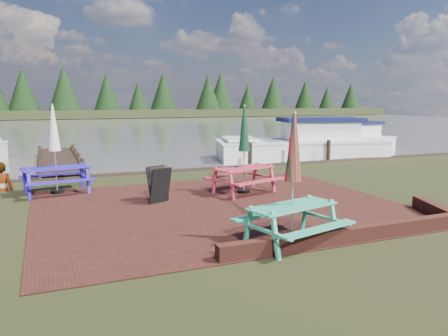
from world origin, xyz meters
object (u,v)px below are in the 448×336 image
jetty (59,160)px  boat_far (350,142)px  boat_near (304,146)px  picnic_table_red (244,163)px  picnic_table_teal (292,199)px  picnic_table_blue (56,163)px  person (0,162)px  chalkboard (159,184)px

jetty → boat_far: (15.48, -0.27, 0.24)m
boat_near → boat_far: 4.49m
picnic_table_red → boat_near: 9.62m
boat_far → jetty: bearing=78.1°
picnic_table_teal → picnic_table_blue: picnic_table_blue is taller
picnic_table_red → boat_near: picnic_table_red is taller
boat_far → person: person is taller
picnic_table_red → picnic_table_blue: (-5.07, 2.03, 0.01)m
picnic_table_blue → picnic_table_teal: bearing=-68.0°
boat_far → chalkboard: bearing=113.1°
boat_near → picnic_table_blue: bearing=127.2°
boat_near → chalkboard: bearing=142.4°
picnic_table_blue → jetty: picnic_table_blue is taller
chalkboard → boat_near: boat_near is taller
picnic_table_red → boat_far: size_ratio=0.41×
boat_near → picnic_table_teal: bearing=160.3°
boat_near → boat_far: boat_near is taller
chalkboard → boat_far: (13.30, 8.97, -0.14)m
person → chalkboard: bearing=143.5°
picnic_table_teal → picnic_table_red: picnic_table_red is taller
jetty → boat_near: bearing=-10.0°
boat_far → person: size_ratio=3.55×
picnic_table_teal → chalkboard: size_ratio=2.57×
boat_far → boat_near: bearing=101.7°
chalkboard → person: 5.17m
picnic_table_teal → jetty: picnic_table_teal is taller
chalkboard → jetty: bearing=80.2°
picnic_table_blue → boat_near: size_ratio=0.30×
person → boat_near: bearing=-160.6°
picnic_table_teal → boat_near: 13.80m
picnic_table_teal → picnic_table_blue: size_ratio=0.96×
picnic_table_blue → boat_far: size_ratio=0.41×
picnic_table_teal → boat_near: picnic_table_teal is taller
picnic_table_blue → boat_near: picnic_table_blue is taller
picnic_table_teal → picnic_table_blue: 7.62m
chalkboard → jetty: size_ratio=0.11×
chalkboard → picnic_table_red: bearing=-17.9°
person → picnic_table_blue: bearing=149.9°
picnic_table_teal → picnic_table_red: 4.60m
picnic_table_teal → person: size_ratio=1.41×
boat_far → picnic_table_teal: bearing=127.3°
picnic_table_red → picnic_table_blue: picnic_table_blue is taller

